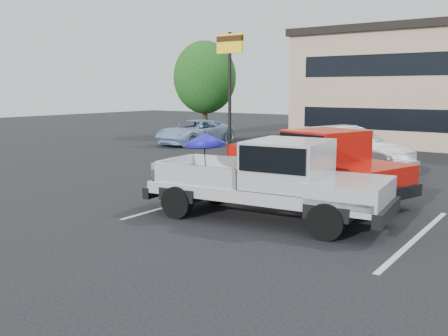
{
  "coord_description": "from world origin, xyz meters",
  "views": [
    {
      "loc": [
        5.49,
        -8.3,
        3.01
      ],
      "look_at": [
        -0.76,
        0.48,
        1.3
      ],
      "focal_mm": 40.0,
      "sensor_mm": 36.0,
      "label": 1
    }
  ],
  "objects_px": {
    "motel_sign": "(230,58)",
    "red_pickup": "(320,161)",
    "tree_left": "(205,78)",
    "silver_pickup": "(278,176)",
    "silver_sedan": "(344,149)",
    "blue_suv": "(195,132)"
  },
  "relations": [
    {
      "from": "silver_pickup",
      "to": "blue_suv",
      "type": "height_order",
      "value": "silver_pickup"
    },
    {
      "from": "blue_suv",
      "to": "motel_sign",
      "type": "bearing_deg",
      "value": 28.76
    },
    {
      "from": "silver_pickup",
      "to": "red_pickup",
      "type": "relative_size",
      "value": 0.96
    },
    {
      "from": "red_pickup",
      "to": "blue_suv",
      "type": "bearing_deg",
      "value": 159.99
    },
    {
      "from": "blue_suv",
      "to": "tree_left",
      "type": "bearing_deg",
      "value": 123.76
    },
    {
      "from": "motel_sign",
      "to": "silver_sedan",
      "type": "distance_m",
      "value": 10.62
    },
    {
      "from": "silver_pickup",
      "to": "red_pickup",
      "type": "bearing_deg",
      "value": 88.88
    },
    {
      "from": "motel_sign",
      "to": "red_pickup",
      "type": "height_order",
      "value": "motel_sign"
    },
    {
      "from": "motel_sign",
      "to": "blue_suv",
      "type": "height_order",
      "value": "motel_sign"
    },
    {
      "from": "silver_pickup",
      "to": "silver_sedan",
      "type": "relative_size",
      "value": 1.17
    },
    {
      "from": "silver_sedan",
      "to": "silver_pickup",
      "type": "bearing_deg",
      "value": -153.68
    },
    {
      "from": "tree_left",
      "to": "silver_pickup",
      "type": "distance_m",
      "value": 21.02
    },
    {
      "from": "silver_pickup",
      "to": "silver_sedan",
      "type": "xyz_separation_m",
      "value": [
        -1.43,
        7.49,
        -0.22
      ]
    },
    {
      "from": "motel_sign",
      "to": "silver_pickup",
      "type": "height_order",
      "value": "motel_sign"
    },
    {
      "from": "motel_sign",
      "to": "red_pickup",
      "type": "xyz_separation_m",
      "value": [
        9.74,
        -9.62,
        -3.61
      ]
    },
    {
      "from": "blue_suv",
      "to": "silver_pickup",
      "type": "bearing_deg",
      "value": -41.18
    },
    {
      "from": "motel_sign",
      "to": "red_pickup",
      "type": "distance_m",
      "value": 14.15
    },
    {
      "from": "motel_sign",
      "to": "blue_suv",
      "type": "bearing_deg",
      "value": -154.7
    },
    {
      "from": "motel_sign",
      "to": "silver_pickup",
      "type": "relative_size",
      "value": 1.02
    },
    {
      "from": "red_pickup",
      "to": "silver_sedan",
      "type": "relative_size",
      "value": 1.22
    },
    {
      "from": "tree_left",
      "to": "blue_suv",
      "type": "relative_size",
      "value": 1.25
    },
    {
      "from": "silver_pickup",
      "to": "silver_sedan",
      "type": "bearing_deg",
      "value": 94.37
    }
  ]
}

